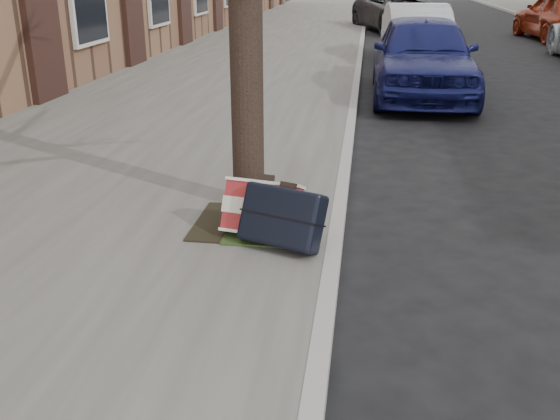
# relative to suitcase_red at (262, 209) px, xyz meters

# --- Properties ---
(ground) EXTENTS (120.00, 120.00, 0.00)m
(ground) POSITION_rel_suitcase_red_xyz_m (1.83, -0.97, -0.35)
(ground) COLOR black
(ground) RESTS_ON ground
(near_sidewalk) EXTENTS (5.00, 70.00, 0.12)m
(near_sidewalk) POSITION_rel_suitcase_red_xyz_m (-1.87, 14.03, -0.29)
(near_sidewalk) COLOR slate
(near_sidewalk) RESTS_ON ground
(dirt_patch) EXTENTS (0.85, 0.85, 0.02)m
(dirt_patch) POSITION_rel_suitcase_red_xyz_m (-0.17, 0.23, -0.22)
(dirt_patch) COLOR black
(dirt_patch) RESTS_ON near_sidewalk
(suitcase_red) EXTENTS (0.65, 0.44, 0.46)m
(suitcase_red) POSITION_rel_suitcase_red_xyz_m (0.00, 0.00, 0.00)
(suitcase_red) COLOR maroon
(suitcase_red) RESTS_ON near_sidewalk
(suitcase_navy) EXTENTS (0.72, 0.57, 0.50)m
(suitcase_navy) POSITION_rel_suitcase_red_xyz_m (0.18, -0.18, 0.02)
(suitcase_navy) COLOR black
(suitcase_navy) RESTS_ON near_sidewalk
(car_near_front) EXTENTS (1.67, 4.15, 1.41)m
(car_near_front) POSITION_rel_suitcase_red_xyz_m (1.70, 6.63, 0.36)
(car_near_front) COLOR #12164D
(car_near_front) RESTS_ON ground
(car_near_mid) EXTENTS (1.65, 4.11, 1.33)m
(car_near_mid) POSITION_rel_suitcase_red_xyz_m (1.90, 10.86, 0.31)
(car_near_mid) COLOR #B4B7BD
(car_near_mid) RESTS_ON ground
(car_near_back) EXTENTS (3.73, 5.53, 1.41)m
(car_near_back) POSITION_rel_suitcase_red_xyz_m (1.85, 18.61, 0.35)
(car_near_back) COLOR #35363A
(car_near_back) RESTS_ON ground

